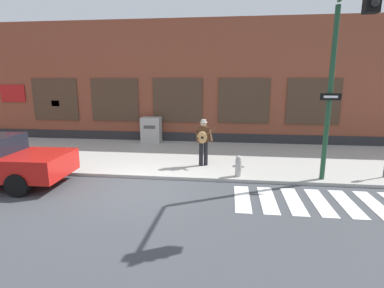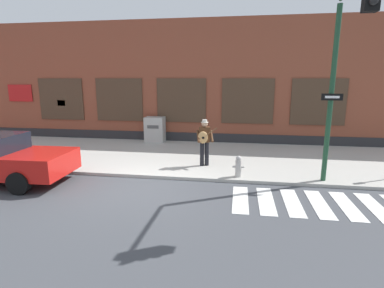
{
  "view_description": "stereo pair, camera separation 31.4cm",
  "coord_description": "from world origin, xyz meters",
  "px_view_note": "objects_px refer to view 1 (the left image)",
  "views": [
    {
      "loc": [
        2.56,
        -8.17,
        3.22
      ],
      "look_at": [
        1.39,
        1.26,
        1.15
      ],
      "focal_mm": 28.0,
      "sensor_mm": 36.0,
      "label": 1
    },
    {
      "loc": [
        2.87,
        -8.13,
        3.22
      ],
      "look_at": [
        1.39,
        1.26,
        1.15
      ],
      "focal_mm": 28.0,
      "sensor_mm": 36.0,
      "label": 2
    }
  ],
  "objects_px": {
    "busker": "(203,140)",
    "traffic_light": "(344,57)",
    "utility_box": "(151,130)",
    "fire_hydrant": "(238,166)"
  },
  "relations": [
    {
      "from": "busker",
      "to": "utility_box",
      "type": "relative_size",
      "value": 1.35
    },
    {
      "from": "fire_hydrant",
      "to": "busker",
      "type": "bearing_deg",
      "value": 138.81
    },
    {
      "from": "busker",
      "to": "traffic_light",
      "type": "xyz_separation_m",
      "value": [
        3.87,
        -1.99,
        2.71
      ]
    },
    {
      "from": "traffic_light",
      "to": "fire_hydrant",
      "type": "height_order",
      "value": "traffic_light"
    },
    {
      "from": "utility_box",
      "to": "fire_hydrant",
      "type": "xyz_separation_m",
      "value": [
        4.19,
        -4.93,
        -0.29
      ]
    },
    {
      "from": "traffic_light",
      "to": "fire_hydrant",
      "type": "bearing_deg",
      "value": 160.92
    },
    {
      "from": "busker",
      "to": "traffic_light",
      "type": "bearing_deg",
      "value": -27.3
    },
    {
      "from": "busker",
      "to": "traffic_light",
      "type": "height_order",
      "value": "traffic_light"
    },
    {
      "from": "busker",
      "to": "traffic_light",
      "type": "relative_size",
      "value": 0.32
    },
    {
      "from": "busker",
      "to": "fire_hydrant",
      "type": "bearing_deg",
      "value": -41.19
    }
  ]
}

